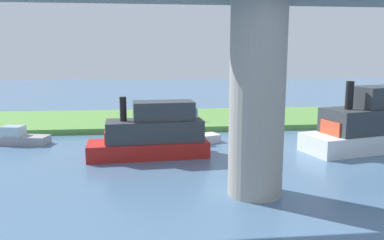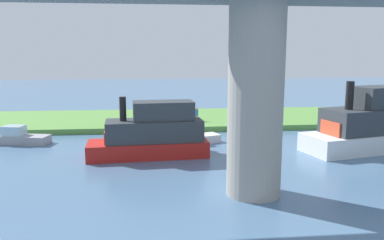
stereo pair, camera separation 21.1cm
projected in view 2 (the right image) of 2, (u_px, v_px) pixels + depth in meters
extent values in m
plane|color=#4C7093|center=(175.00, 133.00, 34.89)|extent=(160.00, 160.00, 0.00)
cube|color=#5B9342|center=(171.00, 119.00, 40.73)|extent=(80.00, 12.00, 0.50)
cylinder|color=#9E998E|center=(255.00, 101.00, 18.74)|extent=(2.72, 2.72, 9.53)
cylinder|color=#2D334C|center=(196.00, 118.00, 38.16)|extent=(0.29, 0.29, 0.55)
cylinder|color=blue|center=(196.00, 112.00, 38.07)|extent=(0.47, 0.47, 0.60)
sphere|color=tan|center=(197.00, 108.00, 38.00)|extent=(0.24, 0.24, 0.24)
cylinder|color=brown|center=(122.00, 122.00, 35.61)|extent=(0.20, 0.20, 0.73)
cube|color=red|center=(148.00, 149.00, 26.67)|extent=(8.42, 3.34, 1.10)
cube|color=#33383D|center=(154.00, 130.00, 26.53)|extent=(6.76, 2.94, 1.47)
cube|color=#33383D|center=(163.00, 111.00, 26.41)|extent=(4.26, 2.38, 1.28)
cylinder|color=black|center=(123.00, 109.00, 25.91)|extent=(0.46, 0.46, 1.65)
cube|color=#D84C2D|center=(115.00, 136.00, 26.13)|extent=(1.58, 1.75, 0.82)
cube|color=white|center=(195.00, 139.00, 30.73)|extent=(4.24, 2.69, 0.62)
cube|color=silver|center=(189.00, 132.00, 30.39)|extent=(1.74, 1.56, 0.71)
cube|color=white|center=(368.00, 141.00, 28.50)|extent=(10.60, 5.63, 1.35)
cube|color=#33383D|center=(376.00, 120.00, 28.42)|extent=(8.56, 4.83, 1.80)
cylinder|color=black|center=(350.00, 95.00, 27.26)|extent=(0.56, 0.56, 2.02)
cube|color=#D84C2D|center=(340.00, 128.00, 27.42)|extent=(2.22, 2.38, 1.01)
cube|color=#99999E|center=(21.00, 140.00, 30.47)|extent=(4.57, 2.37, 0.68)
cube|color=silver|center=(14.00, 131.00, 30.41)|extent=(1.78, 1.52, 0.77)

